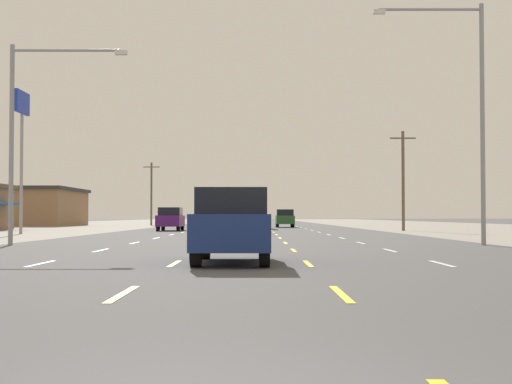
# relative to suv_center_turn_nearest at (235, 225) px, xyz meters

# --- Properties ---
(ground_plane) EXTENTS (572.00, 572.00, 0.00)m
(ground_plane) POSITION_rel_suv_center_turn_nearest_xyz_m (0.25, 51.10, -1.03)
(ground_plane) COLOR #4C4C4F
(lot_apron_right) EXTENTS (28.00, 440.00, 0.01)m
(lot_apron_right) POSITION_rel_suv_center_turn_nearest_xyz_m (25.00, 51.10, -1.02)
(lot_apron_right) COLOR gray
(lot_apron_right) RESTS_ON ground
(lane_markings) EXTENTS (10.64, 227.60, 0.01)m
(lane_markings) POSITION_rel_suv_center_turn_nearest_xyz_m (0.25, 89.60, -1.02)
(lane_markings) COLOR white
(lane_markings) RESTS_ON ground
(suv_center_turn_nearest) EXTENTS (1.98, 4.90, 1.98)m
(suv_center_turn_nearest) POSITION_rel_suv_center_turn_nearest_xyz_m (0.00, 0.00, 0.00)
(suv_center_turn_nearest) COLOR navy
(suv_center_turn_nearest) RESTS_ON ground
(suv_far_left_near) EXTENTS (1.98, 4.90, 1.98)m
(suv_far_left_near) POSITION_rel_suv_center_turn_nearest_xyz_m (-6.66, 43.17, 0.00)
(suv_far_left_near) COLOR #4C196B
(suv_far_left_near) RESTS_ON ground
(hatchback_inner_left_mid) EXTENTS (1.72, 3.90, 1.54)m
(hatchback_inner_left_mid) POSITION_rel_suv_center_turn_nearest_xyz_m (-3.10, 47.16, -0.24)
(hatchback_inner_left_mid) COLOR red
(hatchback_inner_left_mid) RESTS_ON ground
(box_truck_center_turn_midfar) EXTENTS (2.40, 7.20, 3.23)m
(box_truck_center_turn_midfar) POSITION_rel_suv_center_turn_nearest_xyz_m (0.37, 53.61, 0.81)
(box_truck_center_turn_midfar) COLOR maroon
(box_truck_center_turn_midfar) RESTS_ON ground
(suv_inner_right_far) EXTENTS (1.98, 4.90, 1.98)m
(suv_inner_right_far) POSITION_rel_suv_center_turn_nearest_xyz_m (3.83, 62.09, 0.00)
(suv_inner_right_far) COLOR #235B2D
(suv_inner_right_far) RESTS_ON ground
(sedan_center_turn_farther) EXTENTS (1.80, 4.50, 1.46)m
(sedan_center_turn_farther) POSITION_rel_suv_center_turn_nearest_xyz_m (0.34, 95.55, -0.27)
(sedan_center_turn_farther) COLOR #4C196B
(sedan_center_turn_farther) RESTS_ON ground
(storefront_left_row_2) EXTENTS (9.93, 16.54, 4.88)m
(storefront_left_row_2) POSITION_rel_suv_center_turn_nearest_xyz_m (-27.55, 75.77, 1.43)
(storefront_left_row_2) COLOR #8C6B4C
(storefront_left_row_2) RESTS_ON ground
(pole_sign_left_row_1) EXTENTS (0.24, 2.74, 9.95)m
(pole_sign_left_row_1) POSITION_rel_suv_center_turn_nearest_xyz_m (-15.70, 31.51, 6.73)
(pole_sign_left_row_1) COLOR gray
(pole_sign_left_row_1) RESTS_ON ground
(streetlight_left_row_0) EXTENTS (5.06, 0.26, 8.66)m
(streetlight_left_row_0) POSITION_rel_suv_center_turn_nearest_xyz_m (-9.28, 11.93, 4.16)
(streetlight_left_row_0) COLOR gray
(streetlight_left_row_0) RESTS_ON ground
(streetlight_right_row_0) EXTENTS (4.79, 0.26, 10.45)m
(streetlight_right_row_0) POSITION_rel_suv_center_turn_nearest_xyz_m (9.90, 11.93, 5.06)
(streetlight_right_row_0) COLOR gray
(streetlight_right_row_0) RESTS_ON ground
(utility_pole_right_row_1) EXTENTS (2.20, 0.26, 8.49)m
(utility_pole_right_row_1) POSITION_rel_suv_center_turn_nearest_xyz_m (13.17, 43.06, 3.41)
(utility_pole_right_row_1) COLOR brown
(utility_pole_right_row_1) RESTS_ON ground
(utility_pole_left_row_2) EXTENTS (2.20, 0.26, 8.46)m
(utility_pole_left_row_2) POSITION_rel_suv_center_turn_nearest_xyz_m (-13.46, 79.55, 3.39)
(utility_pole_left_row_2) COLOR brown
(utility_pole_left_row_2) RESTS_ON ground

